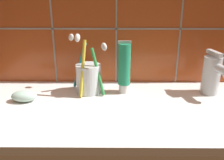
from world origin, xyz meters
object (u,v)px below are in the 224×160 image
toothpaste_tube (124,67)px  sink_faucet (212,74)px  toothbrush_cup (88,77)px  soap_bar (24,96)px

toothpaste_tube → sink_faucet: 25.73cm
toothbrush_cup → sink_faucet: bearing=-1.4°
toothpaste_tube → soap_bar: toothpaste_tube is taller
toothpaste_tube → sink_faucet: size_ratio=1.22×
toothbrush_cup → soap_bar: size_ratio=2.64×
toothbrush_cup → sink_faucet: toothbrush_cup is taller
toothpaste_tube → toothbrush_cup: bearing=-179.5°
toothpaste_tube → soap_bar: size_ratio=2.23×
toothpaste_tube → sink_faucet: (25.66, -0.95, -1.63)cm
toothpaste_tube → soap_bar: 29.48cm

